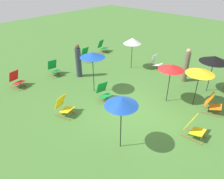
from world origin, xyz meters
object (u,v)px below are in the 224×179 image
umbrella_1 (121,102)px  deckchair_5 (86,55)px  deckchair_7 (16,80)px  person_1 (186,66)px  deckchair_1 (102,47)px  umbrella_5 (171,67)px  deckchair_6 (212,104)px  person_0 (78,61)px  deckchair_8 (64,106)px  umbrella_4 (92,55)px  umbrella_2 (215,59)px  deckchair_10 (54,68)px  umbrella_0 (132,41)px  umbrella_3 (200,71)px  deckchair_2 (155,62)px  deckchair_3 (194,127)px  deckchair_4 (104,92)px

umbrella_1 → deckchair_5: bearing=56.9°
deckchair_7 → person_1: size_ratio=0.48×
deckchair_1 → person_1: person_1 is taller
umbrella_1 → umbrella_5: size_ratio=1.09×
deckchair_6 → person_1: bearing=32.8°
deckchair_7 → person_0: bearing=-35.9°
deckchair_8 → umbrella_4: bearing=-1.7°
umbrella_1 → umbrella_2: (5.56, -0.66, -0.15)m
deckchair_10 → umbrella_0: umbrella_0 is taller
deckchair_10 → umbrella_5: 6.28m
umbrella_3 → person_1: bearing=36.6°
umbrella_0 → deckchair_8: bearing=-171.1°
deckchair_6 → person_0: size_ratio=0.49×
umbrella_3 → deckchair_10: bearing=108.9°
deckchair_8 → person_0: person_0 is taller
deckchair_2 → deckchair_10: size_ratio=1.00×
deckchair_10 → umbrella_2: bearing=-50.0°
deckchair_5 → umbrella_4: (-2.30, -3.14, 1.45)m
deckchair_10 → umbrella_0: 4.56m
deckchair_1 → umbrella_2: (-0.39, -7.44, 1.24)m
deckchair_8 → umbrella_2: umbrella_2 is taller
deckchair_3 → umbrella_1: umbrella_1 is taller
deckchair_1 → umbrella_0: bearing=-112.8°
deckchair_6 → person_1: person_1 is taller
umbrella_4 → person_1: size_ratio=1.12×
deckchair_8 → person_0: (2.62, 2.22, 0.48)m
deckchair_6 → umbrella_0: bearing=60.0°
deckchair_6 → deckchair_8: same height
umbrella_2 → umbrella_5: bearing=155.8°
umbrella_4 → umbrella_2: bearing=-46.8°
deckchair_5 → deckchair_8: bearing=-139.0°
deckchair_3 → deckchair_6: 1.88m
umbrella_5 → person_0: (-1.01, 4.72, -0.77)m
deckchair_5 → deckchair_8: (-4.36, -3.61, 0.00)m
deckchair_1 → deckchair_8: bearing=-156.0°
deckchair_3 → deckchair_4: (-0.43, 3.92, 0.00)m
deckchair_4 → umbrella_0: size_ratio=0.47×
deckchair_7 → person_0: person_0 is taller
deckchair_8 → person_1: bearing=-34.7°
deckchair_7 → umbrella_2: (5.95, -7.01, 1.24)m
deckchair_4 → deckchair_7: 4.45m
deckchair_2 → deckchair_3: same height
deckchair_3 → umbrella_2: umbrella_2 is taller
umbrella_1 → deckchair_8: bearing=93.7°
deckchair_1 → deckchair_4: bearing=-143.5°
umbrella_3 → umbrella_2: bearing=1.4°
deckchair_3 → deckchair_8: same height
person_1 → deckchair_5: bearing=92.7°
umbrella_2 → umbrella_4: (-3.69, 3.92, 0.21)m
umbrella_5 → deckchair_6: bearing=-73.3°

